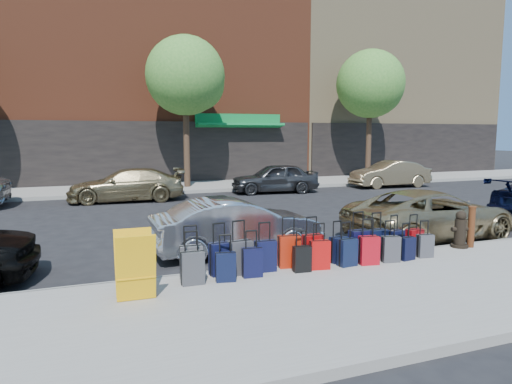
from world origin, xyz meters
name	(u,v)px	position (x,y,z in m)	size (l,w,h in m)	color
ground	(238,227)	(0.00, 0.00, 0.00)	(120.00, 120.00, 0.00)	black
sidewalk_near	(362,296)	(0.00, -6.50, 0.07)	(60.00, 4.00, 0.15)	gray
sidewalk_far	(175,187)	(0.00, 10.00, 0.07)	(60.00, 4.00, 0.15)	gray
curb_near	(307,264)	(0.00, -4.48, 0.07)	(60.00, 0.08, 0.15)	gray
curb_far	(184,192)	(0.00, 7.98, 0.07)	(60.00, 0.08, 0.15)	gray
building_center	(148,19)	(0.00, 17.99, 9.98)	(17.00, 12.85, 20.00)	brown
building_right	(362,51)	(16.00, 17.99, 8.98)	(15.00, 12.12, 18.00)	#99835E
tree_center	(188,78)	(0.64, 9.50, 5.41)	(3.80, 3.80, 7.27)	black
tree_right	(373,86)	(11.14, 9.50, 5.41)	(3.80, 3.80, 7.27)	black
suitcase_front_0	(191,262)	(-2.49, -4.79, 0.46)	(0.42, 0.25, 0.97)	#434248
suitcase_front_1	(221,259)	(-1.93, -4.76, 0.46)	(0.43, 0.27, 0.98)	black
suitcase_front_2	(240,257)	(-1.58, -4.85, 0.47)	(0.44, 0.28, 1.01)	#333237
suitcase_front_3	(266,256)	(-1.07, -4.85, 0.45)	(0.40, 0.23, 0.95)	black
suitcase_front_4	(289,251)	(-0.54, -4.76, 0.47)	(0.45, 0.29, 1.01)	#981B09
suitcase_front_5	(313,249)	(-0.01, -4.75, 0.45)	(0.41, 0.24, 0.97)	maroon
suitcase_front_6	(338,249)	(0.55, -4.81, 0.42)	(0.38, 0.26, 0.86)	black
suitcase_front_7	(359,245)	(1.02, -4.83, 0.47)	(0.42, 0.23, 1.02)	black
suitcase_front_8	(378,243)	(1.51, -4.77, 0.45)	(0.40, 0.23, 0.96)	black
suitcase_front_9	(395,243)	(1.97, -4.78, 0.43)	(0.40, 0.27, 0.88)	black
suitcase_front_10	(414,241)	(2.46, -4.79, 0.42)	(0.37, 0.21, 0.86)	maroon
suitcase_back_0	(192,268)	(-2.54, -5.10, 0.44)	(0.40, 0.23, 0.94)	#35363A
suitcase_back_1	(226,267)	(-1.95, -5.15, 0.41)	(0.38, 0.26, 0.84)	black
suitcase_back_2	(252,262)	(-1.43, -5.07, 0.42)	(0.38, 0.24, 0.86)	black
suitcase_back_4	(302,259)	(-0.43, -5.12, 0.40)	(0.35, 0.22, 0.79)	black
suitcase_back_5	(320,255)	(-0.03, -5.08, 0.43)	(0.41, 0.28, 0.90)	#AE0C0B
suitcase_back_6	(347,252)	(0.58, -5.09, 0.42)	(0.39, 0.25, 0.88)	black
suitcase_back_7	(369,250)	(1.04, -5.15, 0.44)	(0.42, 0.28, 0.92)	#A80A16
suitcase_back_8	(390,249)	(1.56, -5.16, 0.42)	(0.39, 0.27, 0.85)	#39393E
suitcase_back_9	(407,248)	(1.97, -5.15, 0.39)	(0.35, 0.23, 0.77)	black
suitcase_back_10	(425,246)	(2.46, -5.12, 0.40)	(0.35, 0.23, 0.79)	#3B3B40
fire_hydrant	(460,230)	(3.81, -4.72, 0.54)	(0.44, 0.38, 0.85)	black
bollard	(471,226)	(4.05, -4.79, 0.64)	(0.18, 0.18, 0.95)	#38190C
display_rack	(135,266)	(-3.54, -5.46, 0.68)	(0.61, 0.67, 1.07)	#EDA80D
car_near_1	(237,226)	(-1.00, -2.89, 0.64)	(1.36, 3.89, 1.28)	#B3B5BA
car_near_2	(431,214)	(4.24, -3.27, 0.65)	(2.16, 4.68, 1.30)	#9B875F
car_far_1	(126,185)	(-2.66, 6.51, 0.67)	(1.88, 4.62, 1.34)	#94835B
car_far_2	(275,178)	(4.07, 6.86, 0.69)	(1.63, 4.04, 1.38)	#363639
car_far_3	(390,174)	(10.54, 6.85, 0.68)	(1.44, 4.13, 1.36)	#94805B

